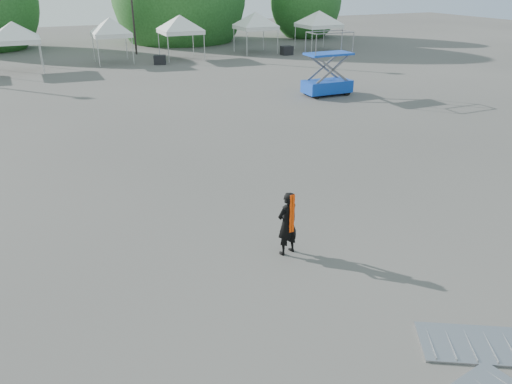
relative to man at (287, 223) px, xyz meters
name	(u,v)px	position (x,y,z in m)	size (l,w,h in m)	color
ground	(267,214)	(0.49, 2.14, -0.81)	(120.00, 120.00, 0.00)	#474442
tree_far_e	(306,1)	(22.49, 39.14, 2.81)	(3.84, 3.84, 5.84)	#382314
tent_d	(12,25)	(-5.57, 29.42, 2.25)	(4.47, 4.47, 3.88)	silver
tent_e	(110,21)	(1.00, 30.33, 2.25)	(3.80, 3.80, 3.88)	silver
tent_f	(180,18)	(6.32, 30.32, 2.25)	(4.35, 4.35, 3.88)	silver
tent_g	(256,15)	(13.02, 30.84, 2.25)	(4.28, 4.28, 3.88)	silver
tent_h	(319,14)	(18.68, 30.00, 2.25)	(4.50, 4.50, 3.88)	silver
man	(287,223)	(0.00, 0.00, 0.00)	(0.67, 0.53, 1.62)	black
scissor_lift	(328,64)	(10.01, 14.41, 0.91)	(2.65, 1.33, 3.42)	#0B4596
barrier_mid	(480,344)	(1.71, -4.43, -0.78)	(2.41, 2.01, 0.07)	gray
crate_mid	(160,60)	(4.04, 28.37, -0.48)	(0.86, 0.67, 0.67)	black
crate_east	(287,50)	(14.88, 28.64, -0.45)	(0.92, 0.72, 0.72)	black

